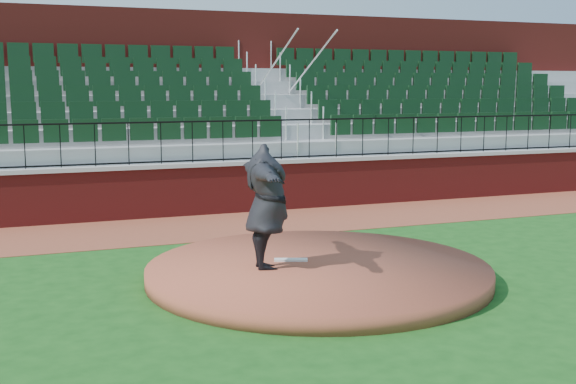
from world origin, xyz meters
The scene contains 10 objects.
ground centered at (0.00, 0.00, 0.00)m, with size 90.00×90.00×0.00m, color #144815.
warning_track centered at (0.00, 5.40, 0.01)m, with size 34.00×3.20×0.01m, color brown.
field_wall centered at (0.00, 7.00, 0.60)m, with size 34.00×0.35×1.20m, color maroon.
wall_cap centered at (0.00, 7.00, 1.25)m, with size 34.00×0.45×0.10m, color #B7B7B7.
wall_railing centered at (0.00, 7.00, 1.80)m, with size 34.00×0.05×1.00m, color black, non-canonical shape.
seating_stands centered at (0.00, 9.72, 2.30)m, with size 34.00×5.10×4.60m, color gray, non-canonical shape.
concourse_wall centered at (0.00, 12.52, 2.75)m, with size 34.00×0.50×5.50m, color maroon.
pitchers_mound centered at (0.08, 0.33, 0.12)m, with size 5.64×5.64×0.25m, color brown.
pitching_rubber centered at (-0.25, 0.71, 0.27)m, with size 0.56×0.14×0.04m, color white.
pitcher centered at (-0.80, 0.38, 1.26)m, with size 2.48×0.67×2.02m, color black.
Camera 1 is at (-4.59, -10.44, 3.17)m, focal length 45.56 mm.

